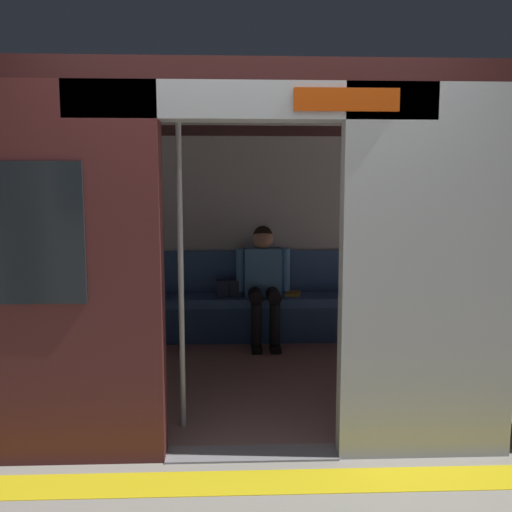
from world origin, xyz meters
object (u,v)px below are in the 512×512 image
handbag (229,288)px  person_seated (263,276)px  book (293,294)px  bench_seat (245,307)px  train_car (239,196)px  grab_pole_door (181,269)px

handbag → person_seated: bearing=166.7°
person_seated → book: bearing=-158.0°
person_seated → handbag: bearing=-13.3°
person_seated → bench_seat: bearing=-15.4°
person_seated → train_car: bearing=76.5°
train_car → handbag: 1.49m
train_car → person_seated: (-0.25, -1.06, -0.82)m
bench_seat → person_seated: size_ratio=2.67×
grab_pole_door → bench_seat: bearing=-102.3°
handbag → grab_pole_door: bearing=82.2°
handbag → book: 0.67m
train_car → bench_seat: (-0.06, -1.11, -1.15)m
handbag → grab_pole_door: (0.28, 2.05, 0.50)m
bench_seat → book: size_ratio=14.37×
handbag → book: size_ratio=1.18×
person_seated → grab_pole_door: grab_pole_door is taller
book → grab_pole_door: bearing=77.5°
book → person_seated: bearing=33.8°
bench_seat → train_car: bearing=86.7°
grab_pole_door → book: bearing=-114.3°
bench_seat → grab_pole_door: grab_pole_door is taller
handbag → book: handbag is taller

